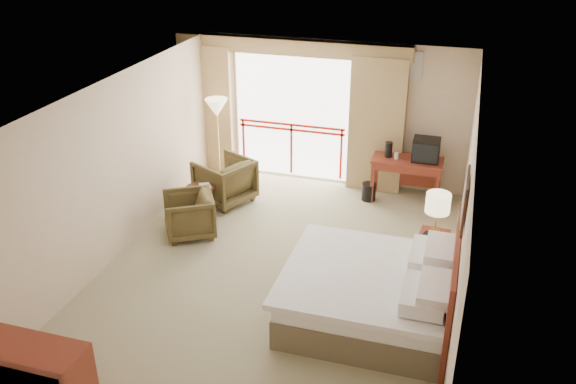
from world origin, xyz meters
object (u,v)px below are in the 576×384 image
(side_table, at_px, (201,196))
(dresser, at_px, (26,381))
(desk, at_px, (407,167))
(armchair_far, at_px, (226,201))
(bed, at_px, (372,293))
(wastebasket, at_px, (369,192))
(tv, at_px, (426,150))
(table_lamp, at_px, (438,204))
(nightstand, at_px, (432,253))
(armchair_near, at_px, (191,234))
(floor_lamp, at_px, (217,111))

(side_table, bearing_deg, dresser, -88.38)
(desk, distance_m, side_table, 3.70)
(armchair_far, xyz_separation_m, dresser, (-0.05, -5.31, 0.44))
(bed, height_order, armchair_far, bed)
(wastebasket, bearing_deg, tv, 10.70)
(wastebasket, xyz_separation_m, dresser, (-2.52, -6.11, 0.28))
(table_lamp, height_order, tv, table_lamp)
(wastebasket, bearing_deg, desk, 20.64)
(nightstand, xyz_separation_m, side_table, (-3.94, 0.62, 0.07))
(nightstand, relative_size, tv, 1.31)
(table_lamp, bearing_deg, dresser, -132.94)
(nightstand, height_order, wastebasket, nightstand)
(nightstand, distance_m, desk, 2.41)
(desk, height_order, armchair_near, desk)
(nightstand, xyz_separation_m, wastebasket, (-1.28, 2.06, -0.14))
(bed, bearing_deg, desk, 90.17)
(nightstand, height_order, floor_lamp, floor_lamp)
(bed, relative_size, wastebasket, 6.68)
(armchair_near, xyz_separation_m, side_table, (-0.09, 0.65, 0.37))
(wastebasket, bearing_deg, side_table, -151.41)
(desk, bearing_deg, table_lamp, -69.56)
(table_lamp, relative_size, armchair_far, 0.69)
(nightstand, relative_size, dresser, 0.45)
(table_lamp, relative_size, tv, 1.34)
(tv, xyz_separation_m, side_table, (-3.58, -1.62, -0.64))
(dresser, bearing_deg, armchair_far, 85.37)
(armchair_near, bearing_deg, dresser, -30.04)
(nightstand, bearing_deg, floor_lamp, 158.10)
(table_lamp, distance_m, desk, 2.39)
(armchair_far, height_order, dresser, dresser)
(tv, bearing_deg, side_table, -149.45)
(desk, distance_m, armchair_near, 4.00)
(wastebasket, xyz_separation_m, armchair_near, (-2.56, -2.10, -0.16))
(table_lamp, height_order, desk, table_lamp)
(tv, distance_m, floor_lamp, 3.86)
(armchair_far, bearing_deg, dresser, 25.43)
(tv, bearing_deg, bed, -88.43)
(wastebasket, relative_size, armchair_near, 0.41)
(dresser, bearing_deg, table_lamp, 42.97)
(table_lamp, xyz_separation_m, desk, (-0.66, 2.25, -0.45))
(armchair_near, distance_m, floor_lamp, 2.54)
(tv, relative_size, armchair_near, 0.59)
(side_table, relative_size, floor_lamp, 0.33)
(desk, xyz_separation_m, side_table, (-3.28, -1.68, -0.26))
(bed, height_order, nightstand, bed)
(tv, bearing_deg, armchair_near, -140.72)
(bed, xyz_separation_m, tv, (0.29, 3.58, 0.63))
(desk, relative_size, floor_lamp, 0.75)
(nightstand, xyz_separation_m, dresser, (-3.81, -4.04, 0.14))
(tv, bearing_deg, floor_lamp, -170.98)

